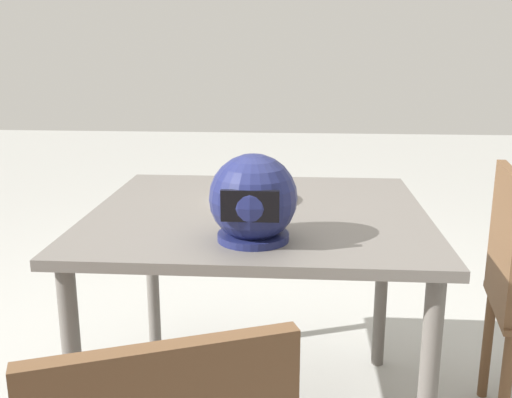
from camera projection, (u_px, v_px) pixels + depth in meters
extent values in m
cube|color=#5B5651|center=(258.00, 214.00, 1.89)|extent=(1.05, 0.99, 0.03)
cylinder|color=#5B5651|center=(382.00, 280.00, 2.37)|extent=(0.05, 0.05, 0.74)
cylinder|color=#5B5651|center=(152.00, 273.00, 2.44)|extent=(0.05, 0.05, 0.74)
cylinder|color=#5B5651|center=(75.00, 393.00, 1.60)|extent=(0.05, 0.05, 0.74)
cylinder|color=white|center=(254.00, 198.00, 2.00)|extent=(0.29, 0.29, 0.01)
cylinder|color=tan|center=(254.00, 194.00, 2.00)|extent=(0.25, 0.25, 0.02)
cylinder|color=red|center=(254.00, 191.00, 1.99)|extent=(0.22, 0.22, 0.00)
sphere|color=#234C1E|center=(238.00, 185.00, 2.05)|extent=(0.03, 0.03, 0.03)
sphere|color=#234C1E|center=(266.00, 184.00, 2.04)|extent=(0.04, 0.04, 0.04)
sphere|color=#234C1E|center=(265.00, 185.00, 2.02)|extent=(0.04, 0.04, 0.04)
sphere|color=#234C1E|center=(253.00, 183.00, 2.05)|extent=(0.04, 0.04, 0.04)
cylinder|color=#E0D172|center=(240.00, 195.00, 1.91)|extent=(0.02, 0.02, 0.02)
cylinder|color=#E0D172|center=(268.00, 194.00, 1.92)|extent=(0.02, 0.02, 0.02)
cylinder|color=#E0D172|center=(241.00, 185.00, 2.03)|extent=(0.03, 0.03, 0.02)
cylinder|color=#E0D172|center=(227.00, 192.00, 1.95)|extent=(0.02, 0.02, 0.02)
cylinder|color=#E0D172|center=(246.00, 185.00, 2.03)|extent=(0.02, 0.02, 0.02)
sphere|color=#191E4C|center=(253.00, 198.00, 1.57)|extent=(0.23, 0.23, 0.23)
cylinder|color=#191E4C|center=(253.00, 236.00, 1.59)|extent=(0.19, 0.19, 0.02)
cube|color=black|center=(250.00, 206.00, 1.47)|extent=(0.15, 0.02, 0.08)
cube|color=brown|center=(505.00, 239.00, 1.91)|extent=(0.08, 0.38, 0.45)
cylinder|color=brown|center=(487.00, 344.00, 2.19)|extent=(0.04, 0.04, 0.43)
cylinder|color=brown|center=(504.00, 395.00, 1.86)|extent=(0.04, 0.04, 0.43)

